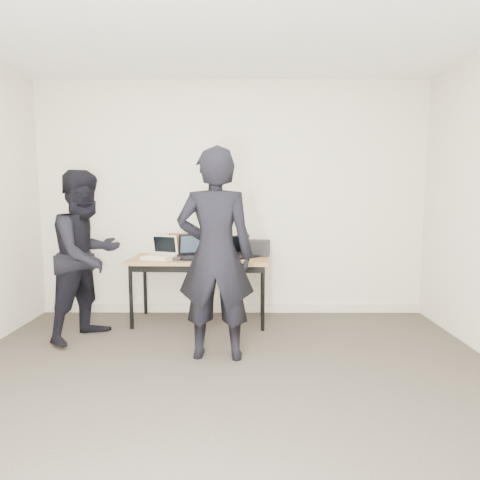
{
  "coord_description": "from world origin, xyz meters",
  "views": [
    {
      "loc": [
        0.12,
        -2.44,
        1.43
      ],
      "look_at": [
        0.1,
        1.6,
        0.95
      ],
      "focal_mm": 30.0,
      "sensor_mm": 36.0,
      "label": 1
    }
  ],
  "objects_px": {
    "laptop_center": "(195,253)",
    "laptop_right": "(242,252)",
    "laptop_beige": "(160,254)",
    "leather_satchel": "(186,244)",
    "desk": "(200,263)",
    "person_typist": "(215,255)",
    "person_observer": "(87,255)",
    "equipment_box": "(257,248)"
  },
  "relations": [
    {
      "from": "equipment_box",
      "to": "person_typist",
      "type": "distance_m",
      "value": 1.21
    },
    {
      "from": "leather_satchel",
      "to": "equipment_box",
      "type": "distance_m",
      "value": 0.81
    },
    {
      "from": "laptop_right",
      "to": "leather_satchel",
      "type": "distance_m",
      "value": 0.66
    },
    {
      "from": "laptop_beige",
      "to": "laptop_right",
      "type": "height_order",
      "value": "laptop_beige"
    },
    {
      "from": "equipment_box",
      "to": "person_observer",
      "type": "relative_size",
      "value": 0.18
    },
    {
      "from": "laptop_beige",
      "to": "person_typist",
      "type": "distance_m",
      "value": 1.14
    },
    {
      "from": "laptop_center",
      "to": "person_typist",
      "type": "distance_m",
      "value": 1.01
    },
    {
      "from": "laptop_beige",
      "to": "leather_satchel",
      "type": "relative_size",
      "value": 1.02
    },
    {
      "from": "leather_satchel",
      "to": "person_typist",
      "type": "xyz_separation_m",
      "value": [
        0.42,
        -1.18,
        0.06
      ]
    },
    {
      "from": "desk",
      "to": "person_observer",
      "type": "xyz_separation_m",
      "value": [
        -1.05,
        -0.47,
        0.16
      ]
    },
    {
      "from": "leather_satchel",
      "to": "equipment_box",
      "type": "relative_size",
      "value": 1.28
    },
    {
      "from": "desk",
      "to": "equipment_box",
      "type": "bearing_deg",
      "value": 19.2
    },
    {
      "from": "person_observer",
      "to": "leather_satchel",
      "type": "bearing_deg",
      "value": -24.0
    },
    {
      "from": "laptop_right",
      "to": "person_observer",
      "type": "height_order",
      "value": "person_observer"
    },
    {
      "from": "desk",
      "to": "equipment_box",
      "type": "distance_m",
      "value": 0.67
    },
    {
      "from": "desk",
      "to": "laptop_right",
      "type": "height_order",
      "value": "laptop_right"
    },
    {
      "from": "laptop_right",
      "to": "person_typist",
      "type": "bearing_deg",
      "value": -141.99
    },
    {
      "from": "laptop_beige",
      "to": "equipment_box",
      "type": "bearing_deg",
      "value": 30.04
    },
    {
      "from": "desk",
      "to": "equipment_box",
      "type": "xyz_separation_m",
      "value": [
        0.63,
        0.19,
        0.14
      ]
    },
    {
      "from": "desk",
      "to": "person_typist",
      "type": "bearing_deg",
      "value": -73.71
    },
    {
      "from": "equipment_box",
      "to": "person_observer",
      "type": "xyz_separation_m",
      "value": [
        -1.68,
        -0.66,
        0.02
      ]
    },
    {
      "from": "laptop_right",
      "to": "equipment_box",
      "type": "relative_size",
      "value": 1.5
    },
    {
      "from": "desk",
      "to": "laptop_beige",
      "type": "relative_size",
      "value": 4.01
    },
    {
      "from": "laptop_center",
      "to": "desk",
      "type": "bearing_deg",
      "value": -32.67
    },
    {
      "from": "equipment_box",
      "to": "person_typist",
      "type": "bearing_deg",
      "value": -109.07
    },
    {
      "from": "laptop_right",
      "to": "leather_satchel",
      "type": "height_order",
      "value": "leather_satchel"
    },
    {
      "from": "desk",
      "to": "person_typist",
      "type": "height_order",
      "value": "person_typist"
    },
    {
      "from": "laptop_center",
      "to": "leather_satchel",
      "type": "xyz_separation_m",
      "value": [
        -0.13,
        0.22,
        0.07
      ]
    },
    {
      "from": "person_observer",
      "to": "laptop_right",
      "type": "bearing_deg",
      "value": -41.68
    },
    {
      "from": "laptop_center",
      "to": "person_observer",
      "type": "distance_m",
      "value": 1.11
    },
    {
      "from": "laptop_center",
      "to": "person_typist",
      "type": "relative_size",
      "value": 0.23
    },
    {
      "from": "laptop_center",
      "to": "laptop_right",
      "type": "height_order",
      "value": "laptop_center"
    },
    {
      "from": "person_observer",
      "to": "person_typist",
      "type": "bearing_deg",
      "value": -83.22
    },
    {
      "from": "equipment_box",
      "to": "laptop_beige",
      "type": "bearing_deg",
      "value": -168.18
    },
    {
      "from": "laptop_right",
      "to": "laptop_beige",
      "type": "bearing_deg",
      "value": 149.36
    },
    {
      "from": "person_observer",
      "to": "desk",
      "type": "bearing_deg",
      "value": -38.64
    },
    {
      "from": "desk",
      "to": "leather_satchel",
      "type": "bearing_deg",
      "value": 130.55
    },
    {
      "from": "laptop_center",
      "to": "person_observer",
      "type": "xyz_separation_m",
      "value": [
        -1.0,
        -0.48,
        0.04
      ]
    },
    {
      "from": "leather_satchel",
      "to": "equipment_box",
      "type": "xyz_separation_m",
      "value": [
        0.81,
        -0.04,
        -0.04
      ]
    },
    {
      "from": "person_observer",
      "to": "equipment_box",
      "type": "bearing_deg",
      "value": -41.28
    },
    {
      "from": "laptop_center",
      "to": "equipment_box",
      "type": "distance_m",
      "value": 0.7
    },
    {
      "from": "desk",
      "to": "person_typist",
      "type": "relative_size",
      "value": 0.84
    }
  ]
}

